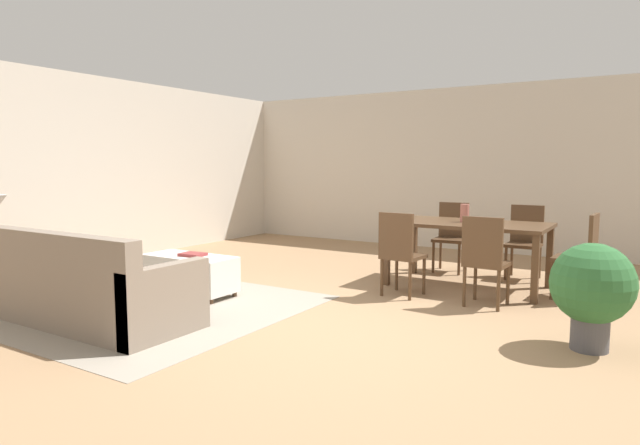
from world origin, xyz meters
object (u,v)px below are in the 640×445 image
couch (81,290)px  dining_chair_near_left (400,249)px  dining_chair_far_right (525,237)px  potted_plant (592,287)px  dining_chair_near_right (485,256)px  dining_chair_head_east (583,251)px  vase_centerpiece (465,213)px  book_on_ottoman (193,254)px  dining_table (468,229)px  ottoman_table (190,273)px  dining_chair_far_left (452,233)px

couch → dining_chair_near_left: bearing=49.1°
dining_chair_far_right → potted_plant: (1.01, -2.54, -0.03)m
dining_chair_near_right → dining_chair_head_east: 1.16m
vase_centerpiece → book_on_ottoman: 3.14m
dining_chair_near_left → vase_centerpiece: bearing=64.3°
dining_chair_far_right → vase_centerpiece: vase_centerpiece is taller
dining_table → potted_plant: bearing=-48.7°
book_on_ottoman → potted_plant: bearing=4.9°
ottoman_table → book_on_ottoman: 0.21m
dining_chair_near_right → book_on_ottoman: dining_chair_near_right is taller
couch → ottoman_table: couch is taller
vase_centerpiece → potted_plant: vase_centerpiece is taller
dining_chair_far_right → potted_plant: bearing=-68.4°
potted_plant → dining_chair_far_right: bearing=111.6°
couch → potted_plant: bearing=21.6°
dining_chair_near_right → dining_chair_far_right: bearing=88.6°
couch → vase_centerpiece: size_ratio=10.65×
dining_table → dining_chair_far_right: bearing=61.2°
couch → ottoman_table: (0.09, 1.26, -0.04)m
potted_plant → couch: bearing=-158.4°
ottoman_table → dining_chair_head_east: 4.22m
dining_chair_near_right → book_on_ottoman: bearing=-157.5°
dining_chair_near_left → dining_chair_head_east: 1.91m
dining_table → dining_chair_far_right: size_ratio=1.95×
dining_chair_far_left → potted_plant: (1.95, -2.52, -0.03)m
dining_chair_near_left → dining_chair_head_east: (1.69, 0.89, 0.00)m
dining_chair_near_right → potted_plant: 1.35m
couch → dining_chair_near_left: dining_chair_near_left is taller
dining_chair_far_right → dining_chair_far_left: bearing=-178.5°
ottoman_table → dining_chair_near_right: size_ratio=1.15×
dining_chair_near_left → vase_centerpiece: 1.04m
dining_chair_far_left → dining_chair_head_east: (1.69, -0.82, 0.00)m
dining_chair_far_left → dining_chair_far_right: 0.94m
dining_chair_far_left → book_on_ottoman: (-1.94, -2.85, -0.07)m
couch → vase_centerpiece: bearing=52.7°
dining_chair_near_right → vase_centerpiece: vase_centerpiece is taller
couch → dining_table: couch is taller
dining_chair_head_east → book_on_ottoman: (-3.64, -2.03, -0.07)m
dining_chair_far_left → book_on_ottoman: 3.45m
couch → dining_chair_head_east: bearing=41.1°
dining_chair_far_left → dining_chair_head_east: 1.88m
dining_chair_far_right → book_on_ottoman: dining_chair_far_right is taller
dining_chair_near_right → book_on_ottoman: 3.08m
ottoman_table → dining_chair_far_right: dining_chair_far_right is taller
ottoman_table → dining_chair_far_right: size_ratio=1.15×
dining_table → dining_chair_head_east: bearing=0.5°
dining_chair_far_right → potted_plant: dining_chair_far_right is taller
vase_centerpiece → ottoman_table: bearing=-140.0°
ottoman_table → dining_chair_near_left: (1.99, 1.14, 0.27)m
book_on_ottoman → dining_chair_far_left: bearing=55.7°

